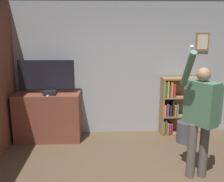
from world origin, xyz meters
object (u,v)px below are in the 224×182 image
object	(u,v)px
television	(46,76)
game_console	(50,93)
bookshelf	(176,106)
person	(201,113)
waste_bin	(186,132)

from	to	relation	value
television	game_console	xyz separation A→B (m)	(0.08, -0.14, -0.30)
game_console	bookshelf	bearing A→B (deg)	6.52
television	person	bearing A→B (deg)	-31.92
television	person	world-z (taller)	person
game_console	person	bearing A→B (deg)	-30.25
television	game_console	distance (m)	0.34
person	waste_bin	size ratio (longest dim) A/B	4.79
bookshelf	person	world-z (taller)	person
game_console	bookshelf	world-z (taller)	bookshelf
person	waste_bin	distance (m)	1.51
television	waste_bin	bearing A→B (deg)	-6.10
bookshelf	game_console	bearing A→B (deg)	-173.48
person	waste_bin	xyz separation A→B (m)	(0.23, 1.25, -0.80)
game_console	waste_bin	xyz separation A→B (m)	(2.63, -0.14, -0.78)
television	game_console	size ratio (longest dim) A/B	4.72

